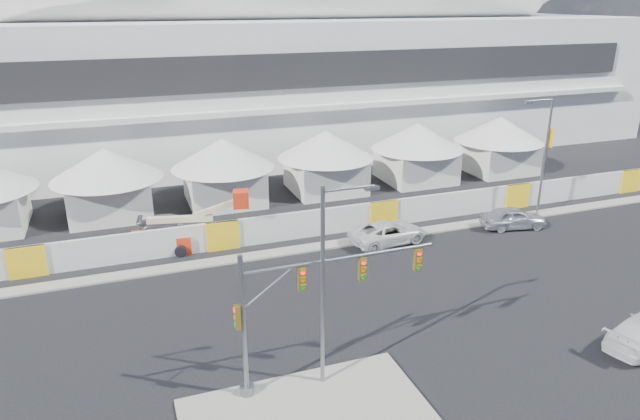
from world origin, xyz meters
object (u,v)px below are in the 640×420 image
object	(u,v)px
pickup_curb	(388,233)
traffic_mast	(291,310)
sedan_silver	(513,218)
lot_car_c	(172,225)
streetlight_median	(328,275)
boom_lift	(173,235)
streetlight_curb	(544,149)

from	to	relation	value
pickup_curb	traffic_mast	distance (m)	17.09
sedan_silver	lot_car_c	distance (m)	25.05
sedan_silver	traffic_mast	world-z (taller)	traffic_mast
pickup_curb	lot_car_c	xyz separation A→B (m)	(-13.94, 6.87, -0.08)
sedan_silver	traffic_mast	xyz separation A→B (m)	(-20.92, -12.05, 3.01)
traffic_mast	streetlight_median	bearing A→B (deg)	-9.78
streetlight_median	boom_lift	size ratio (longest dim) A/B	1.10
lot_car_c	traffic_mast	world-z (taller)	traffic_mast
pickup_curb	lot_car_c	bearing A→B (deg)	55.74
streetlight_curb	boom_lift	size ratio (longest dim) A/B	1.13
sedan_silver	boom_lift	size ratio (longest dim) A/B	0.57
sedan_silver	streetlight_curb	distance (m)	5.91
sedan_silver	traffic_mast	distance (m)	24.33
pickup_curb	boom_lift	bearing A→B (deg)	66.58
streetlight_median	streetlight_curb	xyz separation A→B (m)	(22.72, 13.92, 0.05)
pickup_curb	streetlight_median	bearing A→B (deg)	136.05
sedan_silver	lot_car_c	xyz separation A→B (m)	(-23.88, 7.57, -0.12)
pickup_curb	streetlight_curb	distance (m)	14.11
streetlight_median	boom_lift	bearing A→B (deg)	105.78
pickup_curb	boom_lift	distance (m)	14.74
lot_car_c	boom_lift	xyz separation A→B (m)	(-0.27, -2.96, 0.41)
streetlight_curb	traffic_mast	bearing A→B (deg)	-150.65
streetlight_median	lot_car_c	bearing A→B (deg)	102.80
sedan_silver	pickup_curb	xyz separation A→B (m)	(-9.94, 0.69, -0.04)
lot_car_c	streetlight_curb	xyz separation A→B (m)	(27.24, -5.97, 4.70)
sedan_silver	boom_lift	xyz separation A→B (m)	(-24.15, 4.61, 0.29)
lot_car_c	boom_lift	bearing A→B (deg)	-176.96
sedan_silver	traffic_mast	size ratio (longest dim) A/B	0.53
lot_car_c	boom_lift	distance (m)	3.00
streetlight_curb	boom_lift	xyz separation A→B (m)	(-27.51, 3.01, -4.29)
lot_car_c	streetlight_curb	world-z (taller)	streetlight_curb
sedan_silver	streetlight_curb	xyz separation A→B (m)	(3.36, 1.60, 4.59)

